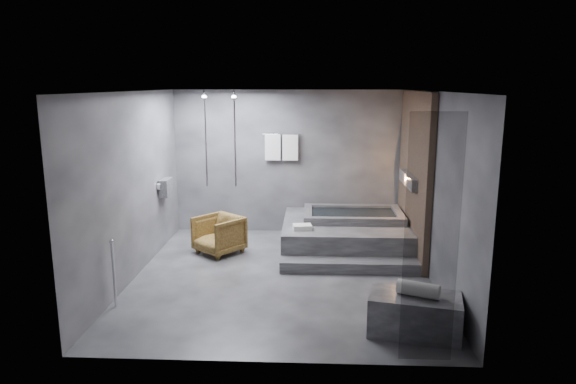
{
  "coord_description": "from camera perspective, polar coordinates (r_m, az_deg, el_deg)",
  "views": [
    {
      "loc": [
        0.44,
        -7.46,
        2.91
      ],
      "look_at": [
        0.08,
        0.3,
        1.27
      ],
      "focal_mm": 32.0,
      "sensor_mm": 36.0,
      "label": 1
    }
  ],
  "objects": [
    {
      "name": "room",
      "position": [
        7.79,
        2.33,
        3.24
      ],
      "size": [
        5.0,
        5.04,
        2.82
      ],
      "color": "#2D2D2F",
      "rests_on": "ground"
    },
    {
      "name": "deck_towel",
      "position": [
        8.67,
        1.59,
        -3.91
      ],
      "size": [
        0.34,
        0.27,
        0.08
      ],
      "primitive_type": "cube",
      "rotation": [
        0.0,
        0.0,
        0.14
      ],
      "color": "silver",
      "rests_on": "tub_deck"
    },
    {
      "name": "concrete_bench",
      "position": [
        6.4,
        13.87,
        -13.07
      ],
      "size": [
        1.15,
        0.79,
        0.47
      ],
      "primitive_type": "cube",
      "rotation": [
        0.0,
        0.0,
        -0.22
      ],
      "color": "#343437",
      "rests_on": "ground"
    },
    {
      "name": "tub_deck",
      "position": [
        9.32,
        6.35,
        -4.72
      ],
      "size": [
        2.2,
        2.0,
        0.5
      ],
      "primitive_type": "cube",
      "color": "#323234",
      "rests_on": "ground"
    },
    {
      "name": "driftwood_chair",
      "position": [
        9.06,
        -7.69,
        -4.71
      ],
      "size": [
        1.01,
        1.01,
        0.66
      ],
      "primitive_type": "imported",
      "rotation": [
        0.0,
        0.0,
        -0.7
      ],
      "color": "#3F2A0F",
      "rests_on": "ground"
    },
    {
      "name": "tub_step",
      "position": [
        8.25,
        6.83,
        -8.13
      ],
      "size": [
        2.2,
        0.36,
        0.18
      ],
      "primitive_type": "cube",
      "color": "#323234",
      "rests_on": "ground"
    },
    {
      "name": "rolled_towel",
      "position": [
        6.27,
        14.27,
        -10.43
      ],
      "size": [
        0.52,
        0.35,
        0.17
      ],
      "primitive_type": "cylinder",
      "rotation": [
        0.0,
        1.57,
        -0.4
      ],
      "color": "silver",
      "rests_on": "concrete_bench"
    }
  ]
}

